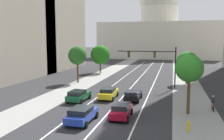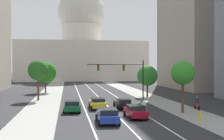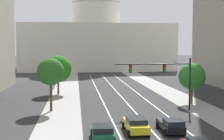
{
  "view_description": "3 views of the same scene",
  "coord_description": "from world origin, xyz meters",
  "px_view_note": "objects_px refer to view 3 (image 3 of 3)",
  "views": [
    {
      "loc": [
        6.52,
        -21.8,
        7.72
      ],
      "look_at": [
        -2.57,
        15.52,
        3.14
      ],
      "focal_mm": 40.18,
      "sensor_mm": 36.0,
      "label": 1
    },
    {
      "loc": [
        -5.58,
        -29.32,
        5.64
      ],
      "look_at": [
        2.26,
        22.97,
        4.95
      ],
      "focal_mm": 47.8,
      "sensor_mm": 36.0,
      "label": 2
    },
    {
      "loc": [
        -7.27,
        -19.9,
        8.21
      ],
      "look_at": [
        -2.0,
        26.77,
        4.65
      ],
      "focal_mm": 52.14,
      "sensor_mm": 36.0,
      "label": 3
    }
  ],
  "objects_px": {
    "street_tree_near_right": "(192,76)",
    "car_yellow": "(136,124)",
    "street_tree_mid_left": "(58,69)",
    "street_tree_near_left": "(51,72)",
    "capitol_building": "(96,32)",
    "traffic_signal_mast": "(166,74)",
    "car_green": "(103,132)",
    "car_black": "(171,125)"
  },
  "relations": [
    {
      "from": "street_tree_near_right",
      "to": "car_yellow",
      "type": "bearing_deg",
      "value": -127.01
    },
    {
      "from": "street_tree_mid_left",
      "to": "street_tree_near_left",
      "type": "bearing_deg",
      "value": -90.71
    },
    {
      "from": "car_yellow",
      "to": "capitol_building",
      "type": "bearing_deg",
      "value": -2.28
    },
    {
      "from": "capitol_building",
      "to": "street_tree_near_left",
      "type": "xyz_separation_m",
      "value": [
        -10.34,
        -72.4,
        -7.89
      ]
    },
    {
      "from": "car_yellow",
      "to": "traffic_signal_mast",
      "type": "height_order",
      "value": "traffic_signal_mast"
    },
    {
      "from": "car_green",
      "to": "street_tree_mid_left",
      "type": "xyz_separation_m",
      "value": [
        -5.17,
        27.5,
        3.52
      ]
    },
    {
      "from": "car_black",
      "to": "street_tree_near_right",
      "type": "distance_m",
      "value": 16.54
    },
    {
      "from": "car_green",
      "to": "street_tree_near_right",
      "type": "distance_m",
      "value": 21.84
    },
    {
      "from": "car_yellow",
      "to": "car_black",
      "type": "xyz_separation_m",
      "value": [
        3.32,
        -0.35,
        -0.05
      ]
    },
    {
      "from": "capitol_building",
      "to": "street_tree_near_left",
      "type": "height_order",
      "value": "capitol_building"
    },
    {
      "from": "car_green",
      "to": "car_yellow",
      "type": "distance_m",
      "value": 4.07
    },
    {
      "from": "car_black",
      "to": "street_tree_near_left",
      "type": "bearing_deg",
      "value": 46.56
    },
    {
      "from": "street_tree_mid_left",
      "to": "street_tree_near_right",
      "type": "bearing_deg",
      "value": -29.91
    },
    {
      "from": "car_green",
      "to": "street_tree_near_left",
      "type": "height_order",
      "value": "street_tree_near_left"
    },
    {
      "from": "car_black",
      "to": "traffic_signal_mast",
      "type": "bearing_deg",
      "value": -12.78
    },
    {
      "from": "car_yellow",
      "to": "street_tree_near_left",
      "type": "xyz_separation_m",
      "value": [
        -8.68,
        11.05,
        4.16
      ]
    },
    {
      "from": "car_black",
      "to": "street_tree_near_left",
      "type": "height_order",
      "value": "street_tree_near_left"
    },
    {
      "from": "street_tree_mid_left",
      "to": "traffic_signal_mast",
      "type": "bearing_deg",
      "value": -48.45
    },
    {
      "from": "capitol_building",
      "to": "car_yellow",
      "type": "distance_m",
      "value": 84.33
    },
    {
      "from": "traffic_signal_mast",
      "to": "car_green",
      "type": "bearing_deg",
      "value": -127.24
    },
    {
      "from": "car_yellow",
      "to": "traffic_signal_mast",
      "type": "bearing_deg",
      "value": -31.83
    },
    {
      "from": "street_tree_near_left",
      "to": "street_tree_mid_left",
      "type": "relative_size",
      "value": 1.01
    },
    {
      "from": "capitol_building",
      "to": "street_tree_near_right",
      "type": "bearing_deg",
      "value": -82.6
    },
    {
      "from": "traffic_signal_mast",
      "to": "street_tree_near_right",
      "type": "relative_size",
      "value": 1.65
    },
    {
      "from": "car_yellow",
      "to": "street_tree_near_right",
      "type": "xyz_separation_m",
      "value": [
        10.66,
        14.14,
        3.09
      ]
    },
    {
      "from": "traffic_signal_mast",
      "to": "street_tree_near_left",
      "type": "bearing_deg",
      "value": 173.09
    },
    {
      "from": "street_tree_near_right",
      "to": "car_green",
      "type": "bearing_deg",
      "value": -130.33
    },
    {
      "from": "car_black",
      "to": "street_tree_mid_left",
      "type": "xyz_separation_m",
      "value": [
        -11.83,
        25.51,
        3.55
      ]
    },
    {
      "from": "capitol_building",
      "to": "street_tree_mid_left",
      "type": "distance_m",
      "value": 59.78
    },
    {
      "from": "street_tree_near_right",
      "to": "street_tree_near_left",
      "type": "xyz_separation_m",
      "value": [
        -19.34,
        -3.09,
        1.07
      ]
    },
    {
      "from": "street_tree_mid_left",
      "to": "car_green",
      "type": "bearing_deg",
      "value": -79.35
    },
    {
      "from": "car_black",
      "to": "street_tree_mid_left",
      "type": "relative_size",
      "value": 0.66
    },
    {
      "from": "capitol_building",
      "to": "car_green",
      "type": "distance_m",
      "value": 86.78
    },
    {
      "from": "capitol_building",
      "to": "street_tree_mid_left",
      "type": "xyz_separation_m",
      "value": [
        -10.16,
        -58.29,
        -8.54
      ]
    },
    {
      "from": "capitol_building",
      "to": "traffic_signal_mast",
      "type": "relative_size",
      "value": 5.18
    },
    {
      "from": "car_black",
      "to": "street_tree_mid_left",
      "type": "bearing_deg",
      "value": 24.95
    },
    {
      "from": "street_tree_near_left",
      "to": "street_tree_mid_left",
      "type": "height_order",
      "value": "street_tree_near_left"
    },
    {
      "from": "car_green",
      "to": "car_black",
      "type": "distance_m",
      "value": 6.95
    },
    {
      "from": "car_green",
      "to": "street_tree_near_right",
      "type": "height_order",
      "value": "street_tree_near_right"
    },
    {
      "from": "car_black",
      "to": "street_tree_mid_left",
      "type": "distance_m",
      "value": 28.34
    },
    {
      "from": "capitol_building",
      "to": "traffic_signal_mast",
      "type": "distance_m",
      "value": 74.67
    },
    {
      "from": "car_yellow",
      "to": "street_tree_near_right",
      "type": "relative_size",
      "value": 0.8
    }
  ]
}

